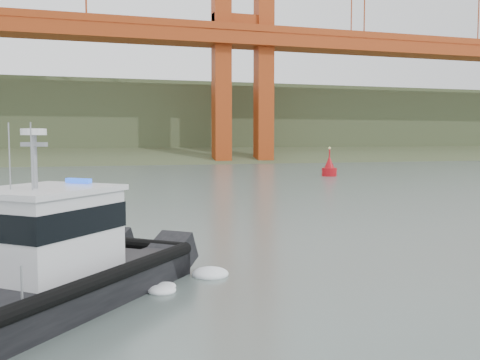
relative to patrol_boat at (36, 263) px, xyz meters
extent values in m
plane|color=#495752|center=(7.88, 3.89, -1.20)|extent=(400.00, 400.00, 0.00)
cube|color=#324125|center=(7.88, 95.89, -1.20)|extent=(500.00, 44.72, 16.25)
cube|color=#324125|center=(7.88, 123.89, 4.80)|extent=(500.00, 70.00, 18.00)
cube|color=#324125|center=(7.88, 148.89, 9.80)|extent=(500.00, 60.00, 16.00)
cube|color=#9D3713|center=(7.88, 78.89, 20.80)|extent=(260.00, 6.00, 2.20)
cube|color=black|center=(0.82, -0.90, -0.82)|extent=(7.30, 8.21, 1.07)
cube|color=black|center=(-0.39, -0.45, -0.39)|extent=(8.26, 8.77, 0.22)
cube|color=silver|center=(0.20, 0.23, 0.74)|extent=(4.13, 4.19, 2.06)
cube|color=black|center=(0.20, 0.23, 1.12)|extent=(4.21, 4.27, 0.67)
cube|color=silver|center=(0.20, 0.23, 1.84)|extent=(4.39, 4.44, 0.14)
cylinder|color=gray|center=(0.02, 0.03, 2.58)|extent=(0.14, 0.14, 1.61)
cylinder|color=white|center=(0.02, 0.03, 3.34)|extent=(0.63, 0.63, 0.16)
cylinder|color=#AC0B13|center=(29.36, 42.69, -0.81)|extent=(1.75, 1.75, 1.16)
cone|color=#AC0B13|center=(29.36, 42.69, 0.36)|extent=(1.36, 1.36, 1.75)
cylinder|color=#AC0B13|center=(29.36, 42.69, 1.52)|extent=(0.16, 0.16, 0.97)
sphere|color=#E5D87F|center=(29.36, 42.69, 2.10)|extent=(0.29, 0.29, 0.29)
camera|label=1|loc=(1.08, -14.30, 3.16)|focal=40.00mm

